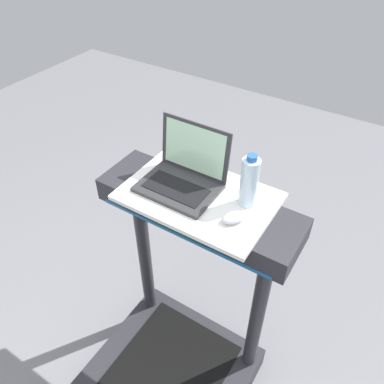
{
  "coord_description": "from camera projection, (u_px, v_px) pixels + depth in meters",
  "views": [
    {
      "loc": [
        0.62,
        -0.33,
        2.25
      ],
      "look_at": [
        0.0,
        0.65,
        1.25
      ],
      "focal_mm": 36.09,
      "sensor_mm": 36.0,
      "label": 1
    }
  ],
  "objects": [
    {
      "name": "laptop",
      "position": [
        184.0,
        175.0,
        1.61
      ],
      "size": [
        0.33,
        0.26,
        0.25
      ],
      "rotation": [
        0.0,
        0.0,
        -0.03
      ],
      "color": "#2D2D30",
      "rests_on": "desk_board"
    },
    {
      "name": "desk_board",
      "position": [
        198.0,
        196.0,
        1.6
      ],
      "size": [
        0.62,
        0.41,
        0.02
      ],
      "primitive_type": "cube",
      "color": "white",
      "rests_on": "treadmill_base"
    },
    {
      "name": "water_bottle",
      "position": [
        249.0,
        182.0,
        1.48
      ],
      "size": [
        0.07,
        0.07,
        0.23
      ],
      "color": "silver",
      "rests_on": "desk_board"
    },
    {
      "name": "computer_mouse",
      "position": [
        234.0,
        217.0,
        1.47
      ],
      "size": [
        0.1,
        0.12,
        0.03
      ],
      "primitive_type": "ellipsoid",
      "rotation": [
        0.0,
        0.0,
        -0.57
      ],
      "color": "#B2B2B7",
      "rests_on": "desk_board"
    }
  ]
}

